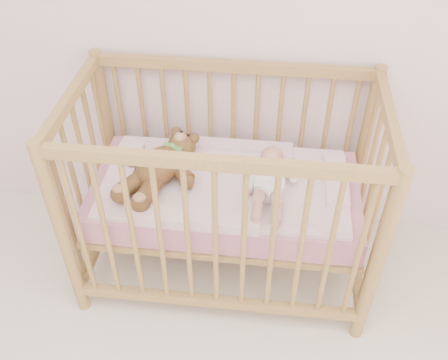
# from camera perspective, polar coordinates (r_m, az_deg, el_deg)

# --- Properties ---
(crib) EXTENTS (1.36, 0.76, 1.00)m
(crib) POSITION_cam_1_polar(r_m,az_deg,el_deg) (2.31, 0.14, -1.43)
(crib) COLOR tan
(crib) RESTS_ON floor
(mattress) EXTENTS (1.22, 0.62, 0.13)m
(mattress) POSITION_cam_1_polar(r_m,az_deg,el_deg) (2.32, 0.14, -1.70)
(mattress) COLOR #CD8090
(mattress) RESTS_ON crib
(blanket) EXTENTS (1.10, 0.58, 0.06)m
(blanket) POSITION_cam_1_polar(r_m,az_deg,el_deg) (2.27, 0.14, -0.32)
(blanket) COLOR #D190A3
(blanket) RESTS_ON mattress
(baby) EXTENTS (0.25, 0.50, 0.12)m
(baby) POSITION_cam_1_polar(r_m,az_deg,el_deg) (2.20, 5.29, 0.41)
(baby) COLOR white
(baby) RESTS_ON blanket
(teddy_bear) EXTENTS (0.56, 0.64, 0.15)m
(teddy_bear) POSITION_cam_1_polar(r_m,az_deg,el_deg) (2.24, -7.50, 1.55)
(teddy_bear) COLOR brown
(teddy_bear) RESTS_ON blanket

